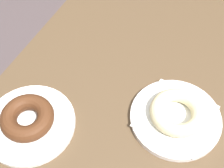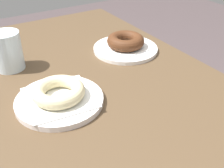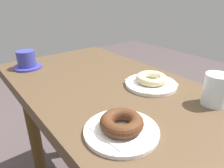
{
  "view_description": "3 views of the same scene",
  "coord_description": "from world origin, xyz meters",
  "px_view_note": "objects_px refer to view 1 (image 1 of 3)",
  "views": [
    {
      "loc": [
        0.41,
        0.15,
        1.35
      ],
      "look_at": [
        0.04,
        -0.03,
        0.8
      ],
      "focal_mm": 49.45,
      "sensor_mm": 36.0,
      "label": 1
    },
    {
      "loc": [
        -0.45,
        0.29,
        1.13
      ],
      "look_at": [
        0.0,
        0.01,
        0.79
      ],
      "focal_mm": 44.27,
      "sensor_mm": 36.0,
      "label": 2
    },
    {
      "loc": [
        0.52,
        -0.45,
        1.1
      ],
      "look_at": [
        0.01,
        -0.04,
        0.8
      ],
      "focal_mm": 33.1,
      "sensor_mm": 36.0,
      "label": 3
    }
  ],
  "objects_px": {
    "plate_sugar_ring": "(175,118)",
    "donut_chocolate_ring": "(27,118)",
    "donut_sugar_ring": "(177,112)",
    "plate_chocolate_ring": "(30,124)"
  },
  "relations": [
    {
      "from": "plate_sugar_ring",
      "to": "donut_sugar_ring",
      "type": "height_order",
      "value": "donut_sugar_ring"
    },
    {
      "from": "donut_chocolate_ring",
      "to": "plate_chocolate_ring",
      "type": "bearing_deg",
      "value": 0.0
    },
    {
      "from": "plate_sugar_ring",
      "to": "plate_chocolate_ring",
      "type": "bearing_deg",
      "value": -61.83
    },
    {
      "from": "plate_sugar_ring",
      "to": "plate_chocolate_ring",
      "type": "xyz_separation_m",
      "value": [
        0.15,
        -0.28,
        -0.0
      ]
    },
    {
      "from": "donut_chocolate_ring",
      "to": "donut_sugar_ring",
      "type": "bearing_deg",
      "value": 118.17
    },
    {
      "from": "plate_sugar_ring",
      "to": "donut_sugar_ring",
      "type": "xyz_separation_m",
      "value": [
        -0.0,
        0.0,
        0.02
      ]
    },
    {
      "from": "plate_sugar_ring",
      "to": "plate_chocolate_ring",
      "type": "height_order",
      "value": "plate_sugar_ring"
    },
    {
      "from": "donut_sugar_ring",
      "to": "plate_chocolate_ring",
      "type": "distance_m",
      "value": 0.32
    },
    {
      "from": "plate_sugar_ring",
      "to": "donut_chocolate_ring",
      "type": "relative_size",
      "value": 1.74
    },
    {
      "from": "plate_sugar_ring",
      "to": "donut_chocolate_ring",
      "type": "bearing_deg",
      "value": -61.83
    }
  ]
}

